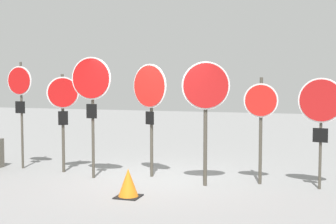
{
  "coord_description": "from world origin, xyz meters",
  "views": [
    {
      "loc": [
        3.2,
        -9.16,
        2.11
      ],
      "look_at": [
        0.33,
        0.0,
        1.42
      ],
      "focal_mm": 50.0,
      "sensor_mm": 36.0,
      "label": 1
    }
  ],
  "objects_px": {
    "stop_sign_3": "(150,94)",
    "stop_sign_4": "(206,96)",
    "stop_sign_1": "(63,103)",
    "stop_sign_0": "(20,91)",
    "stop_sign_2": "(91,88)",
    "stop_sign_5": "(261,110)",
    "stop_sign_6": "(321,107)",
    "traffic_cone_0": "(128,183)"
  },
  "relations": [
    {
      "from": "stop_sign_3",
      "to": "stop_sign_5",
      "type": "bearing_deg",
      "value": 23.19
    },
    {
      "from": "traffic_cone_0",
      "to": "stop_sign_2",
      "type": "bearing_deg",
      "value": 136.87
    },
    {
      "from": "stop_sign_2",
      "to": "stop_sign_4",
      "type": "xyz_separation_m",
      "value": [
        2.44,
        0.01,
        -0.15
      ]
    },
    {
      "from": "stop_sign_0",
      "to": "stop_sign_2",
      "type": "relative_size",
      "value": 0.97
    },
    {
      "from": "stop_sign_1",
      "to": "stop_sign_5",
      "type": "relative_size",
      "value": 1.04
    },
    {
      "from": "stop_sign_4",
      "to": "stop_sign_0",
      "type": "bearing_deg",
      "value": 158.12
    },
    {
      "from": "stop_sign_0",
      "to": "stop_sign_3",
      "type": "xyz_separation_m",
      "value": [
        3.2,
        0.02,
        -0.04
      ]
    },
    {
      "from": "stop_sign_0",
      "to": "stop_sign_3",
      "type": "distance_m",
      "value": 3.2
    },
    {
      "from": "stop_sign_3",
      "to": "stop_sign_4",
      "type": "relative_size",
      "value": 0.99
    },
    {
      "from": "traffic_cone_0",
      "to": "stop_sign_5",
      "type": "bearing_deg",
      "value": 39.15
    },
    {
      "from": "stop_sign_3",
      "to": "stop_sign_1",
      "type": "bearing_deg",
      "value": -153.03
    },
    {
      "from": "stop_sign_4",
      "to": "stop_sign_5",
      "type": "bearing_deg",
      "value": 9.33
    },
    {
      "from": "stop_sign_2",
      "to": "stop_sign_6",
      "type": "xyz_separation_m",
      "value": [
        4.58,
        0.38,
        -0.34
      ]
    },
    {
      "from": "stop_sign_3",
      "to": "traffic_cone_0",
      "type": "relative_size",
      "value": 4.69
    },
    {
      "from": "stop_sign_1",
      "to": "stop_sign_3",
      "type": "height_order",
      "value": "stop_sign_3"
    },
    {
      "from": "stop_sign_1",
      "to": "stop_sign_3",
      "type": "distance_m",
      "value": 2.04
    },
    {
      "from": "traffic_cone_0",
      "to": "stop_sign_3",
      "type": "bearing_deg",
      "value": 96.86
    },
    {
      "from": "stop_sign_2",
      "to": "stop_sign_5",
      "type": "bearing_deg",
      "value": 7.74
    },
    {
      "from": "stop_sign_1",
      "to": "stop_sign_3",
      "type": "relative_size",
      "value": 0.91
    },
    {
      "from": "stop_sign_1",
      "to": "stop_sign_4",
      "type": "height_order",
      "value": "stop_sign_4"
    },
    {
      "from": "stop_sign_0",
      "to": "stop_sign_1",
      "type": "relative_size",
      "value": 1.13
    },
    {
      "from": "stop_sign_1",
      "to": "traffic_cone_0",
      "type": "distance_m",
      "value": 3.06
    },
    {
      "from": "stop_sign_3",
      "to": "traffic_cone_0",
      "type": "distance_m",
      "value": 2.33
    },
    {
      "from": "stop_sign_2",
      "to": "stop_sign_5",
      "type": "distance_m",
      "value": 3.51
    },
    {
      "from": "stop_sign_3",
      "to": "stop_sign_4",
      "type": "height_order",
      "value": "stop_sign_4"
    },
    {
      "from": "stop_sign_2",
      "to": "traffic_cone_0",
      "type": "distance_m",
      "value": 2.47
    },
    {
      "from": "stop_sign_0",
      "to": "stop_sign_4",
      "type": "height_order",
      "value": "stop_sign_0"
    },
    {
      "from": "stop_sign_0",
      "to": "stop_sign_2",
      "type": "distance_m",
      "value": 2.14
    },
    {
      "from": "stop_sign_2",
      "to": "stop_sign_4",
      "type": "height_order",
      "value": "stop_sign_2"
    },
    {
      "from": "stop_sign_1",
      "to": "traffic_cone_0",
      "type": "relative_size",
      "value": 4.29
    },
    {
      "from": "stop_sign_6",
      "to": "traffic_cone_0",
      "type": "bearing_deg",
      "value": -145.26
    },
    {
      "from": "stop_sign_0",
      "to": "traffic_cone_0",
      "type": "xyz_separation_m",
      "value": [
        3.41,
        -1.73,
        -1.57
      ]
    },
    {
      "from": "stop_sign_0",
      "to": "stop_sign_6",
      "type": "height_order",
      "value": "stop_sign_0"
    },
    {
      "from": "stop_sign_1",
      "to": "stop_sign_6",
      "type": "bearing_deg",
      "value": -34.51
    },
    {
      "from": "stop_sign_6",
      "to": "stop_sign_1",
      "type": "bearing_deg",
      "value": -171.84
    },
    {
      "from": "stop_sign_1",
      "to": "stop_sign_2",
      "type": "distance_m",
      "value": 1.04
    },
    {
      "from": "stop_sign_1",
      "to": "stop_sign_5",
      "type": "height_order",
      "value": "stop_sign_1"
    },
    {
      "from": "stop_sign_1",
      "to": "stop_sign_2",
      "type": "bearing_deg",
      "value": -57.53
    },
    {
      "from": "stop_sign_4",
      "to": "stop_sign_1",
      "type": "bearing_deg",
      "value": 157.68
    },
    {
      "from": "stop_sign_4",
      "to": "stop_sign_3",
      "type": "bearing_deg",
      "value": 143.68
    },
    {
      "from": "stop_sign_5",
      "to": "stop_sign_6",
      "type": "height_order",
      "value": "stop_sign_5"
    },
    {
      "from": "stop_sign_1",
      "to": "stop_sign_2",
      "type": "height_order",
      "value": "stop_sign_2"
    }
  ]
}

